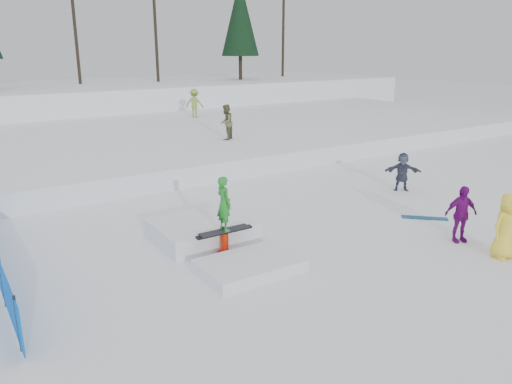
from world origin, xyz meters
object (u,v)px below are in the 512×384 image
jib_rail_feature (214,237)px  spectator_dark (402,172)px  spectator_purple (461,214)px  walker_ygreen (195,103)px  spectator_yellow (506,226)px  walker_olive (226,122)px

jib_rail_feature → spectator_dark: bearing=6.7°
jib_rail_feature → spectator_purple: bearing=-29.5°
spectator_purple → spectator_dark: 5.11m
walker_ygreen → spectator_dark: (0.09, -17.00, -0.98)m
spectator_dark → jib_rail_feature: bearing=-132.9°
spectator_yellow → spectator_dark: bearing=74.8°
spectator_dark → spectator_yellow: bearing=-75.0°
walker_ygreen → spectator_purple: (-2.58, -21.36, -0.90)m
walker_ygreen → spectator_purple: bearing=125.2°
spectator_yellow → jib_rail_feature: size_ratio=0.39×
spectator_purple → jib_rail_feature: (-5.91, 3.34, -0.50)m
walker_ygreen → jib_rail_feature: walker_ygreen is taller
walker_ygreen → jib_rail_feature: (-8.49, -18.02, -1.40)m
spectator_yellow → walker_olive: bearing=99.0°
walker_ygreen → spectator_purple: walker_ygreen is taller
spectator_dark → walker_ygreen: bearing=130.7°
walker_olive → jib_rail_feature: bearing=19.6°
spectator_purple → jib_rail_feature: 6.81m
walker_ygreen → jib_rail_feature: 19.97m
spectator_purple → walker_olive: bearing=112.9°
spectator_purple → spectator_dark: size_ratio=1.11×
spectator_yellow → spectator_dark: size_ratio=1.19×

